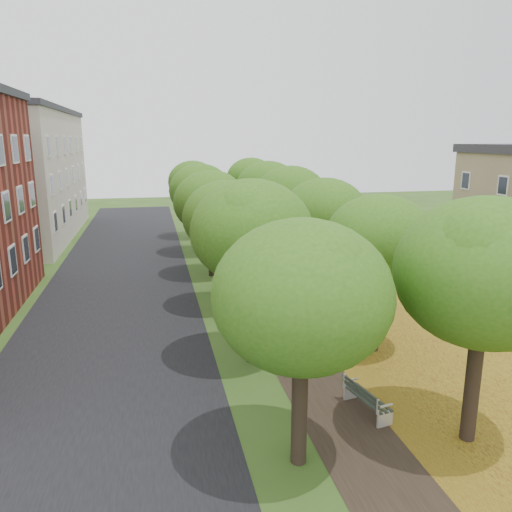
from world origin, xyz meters
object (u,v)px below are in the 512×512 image
car_silver (486,285)px  car_grey (422,254)px  bench (366,398)px  car_red (484,285)px  car_white (400,249)px

car_silver → car_grey: car_silver is taller
bench → car_silver: (10.57, 8.98, 0.24)m
bench → car_red: 13.96m
car_silver → car_white: size_ratio=0.93×
car_red → car_white: size_ratio=0.95×
bench → car_grey: car_grey is taller
car_silver → car_grey: bearing=-1.0°
car_white → car_silver: bearing=-166.8°
car_red → car_grey: (0.68, 7.34, -0.05)m
car_silver → car_grey: (0.67, 7.47, -0.06)m
car_red → car_grey: 7.37m
bench → car_silver: 13.88m
bench → car_white: car_white is taller
car_white → car_red: bearing=-166.8°
bench → car_white: 20.96m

